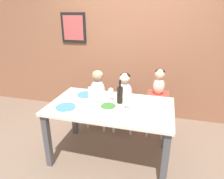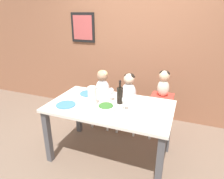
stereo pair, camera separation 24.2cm
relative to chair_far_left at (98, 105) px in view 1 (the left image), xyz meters
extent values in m
plane|color=#705B4C|center=(0.40, -0.68, -0.38)|extent=(14.00, 14.00, 0.00)
cube|color=#8E5B42|center=(0.40, 0.65, 0.97)|extent=(10.00, 0.06, 2.70)
cube|color=black|center=(-0.64, 0.60, 1.16)|extent=(0.46, 0.02, 0.52)
cube|color=#B74C4C|center=(-0.64, 0.59, 1.16)|extent=(0.38, 0.00, 0.42)
cube|color=silver|center=(0.40, -0.68, 0.35)|extent=(1.50, 0.87, 0.03)
cube|color=#4C4C51|center=(-0.29, -1.05, -0.03)|extent=(0.07, 0.07, 0.71)
cube|color=#4C4C51|center=(1.09, -1.05, -0.03)|extent=(0.07, 0.07, 0.71)
cube|color=#4C4C51|center=(-0.29, -0.31, -0.03)|extent=(0.07, 0.07, 0.71)
cube|color=#4C4C51|center=(1.09, -0.31, -0.03)|extent=(0.07, 0.07, 0.71)
cylinder|color=silver|center=(-0.14, -0.14, -0.18)|extent=(0.04, 0.04, 0.41)
cylinder|color=silver|center=(0.14, -0.14, -0.18)|extent=(0.04, 0.04, 0.41)
cylinder|color=silver|center=(-0.14, 0.14, -0.18)|extent=(0.04, 0.04, 0.41)
cylinder|color=silver|center=(0.14, 0.14, -0.18)|extent=(0.04, 0.04, 0.41)
cube|color=white|center=(0.00, 0.00, 0.05)|extent=(0.37, 0.39, 0.05)
cylinder|color=silver|center=(0.30, -0.14, -0.18)|extent=(0.04, 0.04, 0.41)
cylinder|color=silver|center=(0.57, -0.14, -0.18)|extent=(0.04, 0.04, 0.41)
cylinder|color=silver|center=(0.30, 0.14, -0.18)|extent=(0.04, 0.04, 0.41)
cylinder|color=silver|center=(0.57, 0.14, -0.18)|extent=(0.04, 0.04, 0.41)
cube|color=white|center=(0.44, 0.00, 0.05)|extent=(0.37, 0.39, 0.05)
cylinder|color=silver|center=(0.82, -0.12, -0.07)|extent=(0.04, 0.04, 0.63)
cylinder|color=silver|center=(1.06, -0.12, -0.07)|extent=(0.04, 0.04, 0.63)
cylinder|color=silver|center=(0.82, 0.12, -0.07)|extent=(0.04, 0.04, 0.63)
cylinder|color=silver|center=(1.06, 0.12, -0.07)|extent=(0.04, 0.04, 0.63)
cube|color=red|center=(0.94, 0.00, 0.27)|extent=(0.31, 0.33, 0.05)
ellipsoid|color=silver|center=(0.00, 0.00, 0.26)|extent=(0.24, 0.17, 0.36)
sphere|color=tan|center=(0.00, 0.00, 0.50)|extent=(0.16, 0.16, 0.16)
ellipsoid|color=#DBC684|center=(0.00, 0.01, 0.52)|extent=(0.16, 0.16, 0.12)
ellipsoid|color=silver|center=(0.44, 0.00, 0.26)|extent=(0.24, 0.17, 0.36)
sphere|color=beige|center=(0.44, 0.00, 0.50)|extent=(0.16, 0.16, 0.16)
ellipsoid|color=black|center=(0.44, 0.01, 0.52)|extent=(0.16, 0.16, 0.12)
ellipsoid|color=beige|center=(0.94, 0.00, 0.42)|extent=(0.16, 0.12, 0.25)
sphere|color=#D6AD89|center=(0.94, 0.00, 0.60)|extent=(0.15, 0.15, 0.15)
ellipsoid|color=black|center=(0.94, 0.01, 0.63)|extent=(0.15, 0.14, 0.10)
cylinder|color=black|center=(0.49, -0.58, 0.47)|extent=(0.07, 0.07, 0.21)
cylinder|color=black|center=(0.49, -0.58, 0.62)|extent=(0.03, 0.03, 0.09)
cylinder|color=black|center=(0.49, -0.58, 0.65)|extent=(0.03, 0.03, 0.02)
cylinder|color=white|center=(0.20, -0.75, 0.48)|extent=(0.11, 0.11, 0.23)
cylinder|color=white|center=(0.61, -0.75, 0.37)|extent=(0.06, 0.06, 0.00)
cylinder|color=white|center=(0.61, -0.75, 0.41)|extent=(0.01, 0.01, 0.08)
ellipsoid|color=white|center=(0.61, -0.75, 0.50)|extent=(0.07, 0.07, 0.09)
cylinder|color=white|center=(0.37, -0.56, 0.37)|extent=(0.06, 0.06, 0.00)
cylinder|color=white|center=(0.37, -0.56, 0.41)|extent=(0.01, 0.01, 0.08)
ellipsoid|color=white|center=(0.37, -0.56, 0.50)|extent=(0.07, 0.07, 0.09)
cylinder|color=white|center=(0.42, -0.86, 0.40)|extent=(0.20, 0.20, 0.07)
ellipsoid|color=#336628|center=(0.42, -0.86, 0.44)|extent=(0.17, 0.17, 0.05)
cylinder|color=teal|center=(-0.10, -0.88, 0.37)|extent=(0.24, 0.24, 0.01)
cylinder|color=teal|center=(-0.01, -0.46, 0.37)|extent=(0.24, 0.24, 0.01)
cylinder|color=silver|center=(0.89, -0.43, 0.37)|extent=(0.24, 0.24, 0.01)
camera|label=1|loc=(1.00, -2.80, 1.42)|focal=32.00mm
camera|label=2|loc=(1.23, -2.72, 1.42)|focal=32.00mm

